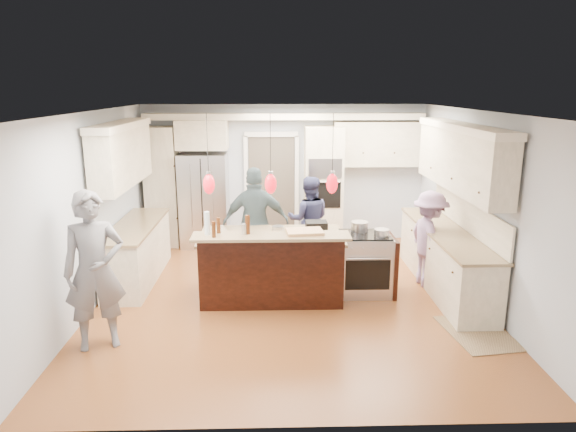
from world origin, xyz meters
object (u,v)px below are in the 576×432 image
Objects in this scene: person_bar_end at (95,271)px; person_far_left at (309,220)px; kitchen_island at (272,264)px; refrigerator at (204,200)px; island_range at (366,264)px.

person_far_left is at bearing 27.65° from person_bar_end.
person_far_left is (0.65, 1.53, 0.28)m from kitchen_island.
kitchen_island is 2.57m from person_bar_end.
island_range is at bearing -42.59° from refrigerator.
person_far_left reaches higher than kitchen_island.
person_far_left reaches higher than island_range.
person_bar_end is (-0.75, -4.04, 0.05)m from refrigerator.
kitchen_island is 1.10× the size of person_bar_end.
kitchen_island is (1.30, -2.57, -0.41)m from refrigerator.
person_far_left is (-0.76, 1.45, 0.31)m from island_range.
island_range is 1.67m from person_far_left.
island_range is (1.41, 0.08, -0.03)m from kitchen_island.
refrigerator is 2.21m from person_far_left.
kitchen_island is 1.37× the size of person_far_left.
person_far_left is at bearing 117.65° from island_range.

